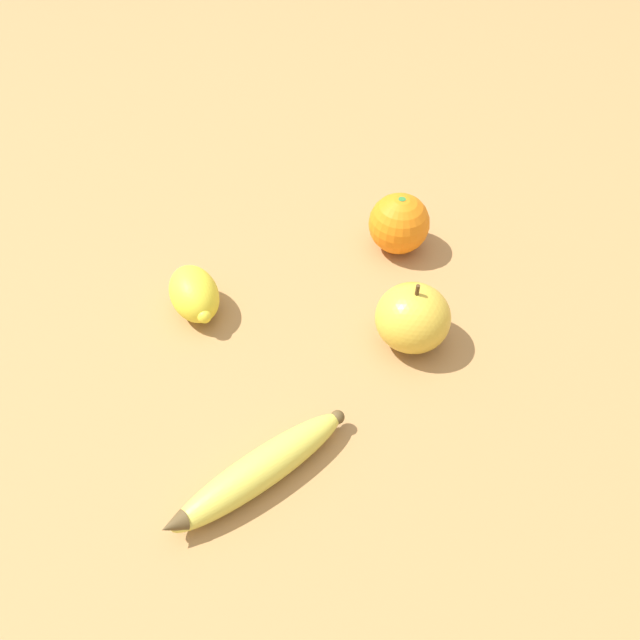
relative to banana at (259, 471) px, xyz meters
name	(u,v)px	position (x,y,z in m)	size (l,w,h in m)	color
ground_plane	(263,346)	(-0.15, 0.08, -0.02)	(3.00, 3.00, 0.00)	#A87A47
banana	(259,471)	(0.00, 0.00, 0.00)	(0.06, 0.21, 0.04)	#DBCC4C
orange	(399,224)	(-0.21, 0.30, 0.02)	(0.08, 0.08, 0.08)	orange
apple	(413,318)	(-0.07, 0.23, 0.02)	(0.08, 0.08, 0.09)	gold
lemon	(194,294)	(-0.24, 0.03, 0.01)	(0.09, 0.06, 0.06)	yellow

